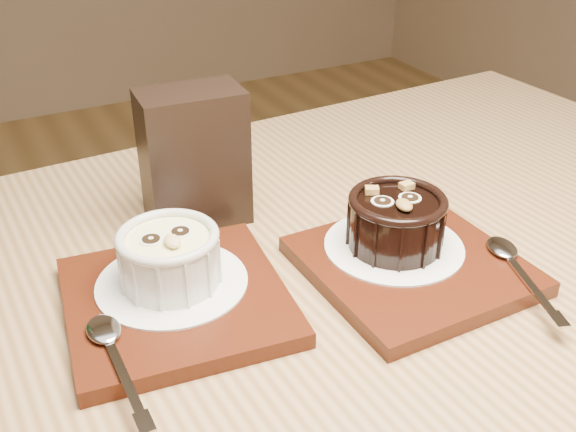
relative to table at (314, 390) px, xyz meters
name	(u,v)px	position (x,y,z in m)	size (l,w,h in m)	color
table	(314,390)	(0.00, 0.00, 0.00)	(1.23, 0.85, 0.75)	olive
tray_left	(177,301)	(-0.10, 0.06, 0.10)	(0.18, 0.18, 0.01)	#46190B
doily_left	(172,282)	(-0.10, 0.08, 0.11)	(0.13, 0.13, 0.00)	white
ramekin_white	(169,255)	(-0.10, 0.08, 0.13)	(0.09, 0.09, 0.05)	silver
spoon_left	(116,356)	(-0.17, 0.00, 0.11)	(0.03, 0.13, 0.01)	silver
tray_right	(412,266)	(0.11, 0.01, 0.10)	(0.18, 0.18, 0.01)	#46190B
doily_right	(394,246)	(0.10, 0.03, 0.11)	(0.13, 0.13, 0.00)	white
ramekin_dark	(396,219)	(0.10, 0.03, 0.14)	(0.09, 0.09, 0.05)	black
spoon_right	(519,269)	(0.18, -0.05, 0.11)	(0.03, 0.13, 0.01)	silver
condiment_stand	(194,158)	(-0.03, 0.19, 0.16)	(0.10, 0.06, 0.14)	black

